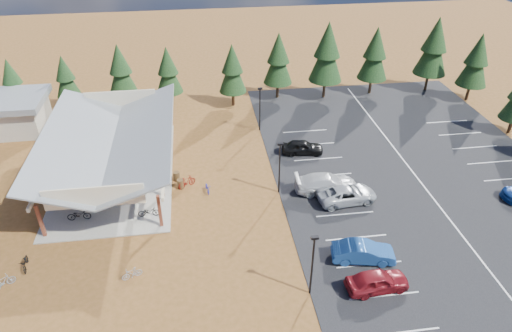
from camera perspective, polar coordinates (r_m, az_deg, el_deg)
name	(u,v)px	position (r m, az deg, el deg)	size (l,w,h in m)	color
ground	(226,210)	(39.61, -3.78, -5.51)	(140.00, 140.00, 0.00)	brown
asphalt_lot	(414,174)	(46.57, 19.20, -1.00)	(27.00, 44.00, 0.04)	black
concrete_pad	(117,174)	(46.01, -17.02, -0.94)	(10.60, 18.60, 0.10)	gray
bike_pavilion	(110,140)	(44.13, -17.80, 3.14)	(11.65, 19.40, 4.97)	#5B291A
lamp_post_0	(313,261)	(30.86, 7.08, -11.76)	(0.50, 0.25, 5.14)	black
lamp_post_1	(280,164)	(40.03, 2.97, 0.20)	(0.50, 0.25, 5.14)	black
lamp_post_2	(260,106)	(50.41, 0.49, 7.49)	(0.50, 0.25, 5.14)	black
trash_bin_0	(181,184)	(42.48, -9.41, -2.21)	(0.60, 0.60, 0.90)	#4B351B
trash_bin_1	(177,176)	(43.60, -9.90, -1.26)	(0.60, 0.60, 0.90)	#4B351B
pine_0	(12,81)	(61.04, -28.20, 9.39)	(2.92, 2.92, 6.81)	#382314
pine_1	(65,77)	(59.77, -22.73, 10.26)	(2.88, 2.88, 6.72)	#382314
pine_2	(120,70)	(57.57, -16.59, 11.48)	(3.43, 3.43, 7.98)	#382314
pine_3	(168,71)	(56.88, -10.95, 11.64)	(3.20, 3.20, 7.46)	#382314
pine_4	(232,69)	(55.89, -2.98, 12.04)	(3.35, 3.35, 7.80)	#382314
pine_5	(278,59)	(58.03, 2.81, 13.25)	(3.62, 3.62, 8.44)	#382314
pine_6	(327,52)	(58.38, 8.88, 13.86)	(4.19, 4.19, 9.75)	#382314
pine_7	(375,54)	(60.99, 14.64, 13.43)	(3.76, 3.76, 8.77)	#382314
pine_8	(434,47)	(64.12, 21.38, 13.73)	(4.16, 4.16, 9.68)	#382314
pine_13	(477,60)	(63.26, 25.86, 11.81)	(3.68, 3.68, 8.58)	#382314
bike_0	(79,215)	(40.80, -21.26, -5.71)	(0.67, 1.91, 1.01)	black
bike_1	(81,179)	(45.35, -21.03, -1.48)	(0.47, 1.68, 1.01)	#9A9FA3
bike_2	(80,164)	(47.73, -21.10, 0.23)	(0.61, 1.75, 0.92)	navy
bike_3	(91,146)	(50.27, -19.91, 2.31)	(0.51, 1.80, 1.08)	#942A0C
bike_4	(149,212)	(39.49, -13.27, -5.56)	(0.62, 1.79, 0.94)	black
bike_5	(138,190)	(42.20, -14.49, -2.92)	(0.48, 1.68, 1.01)	#9C9EA3
bike_6	(128,148)	(48.86, -15.66, 2.16)	(0.67, 1.91, 1.00)	#214694
bike_7	(133,137)	(50.88, -15.15, 3.54)	(0.48, 1.71, 1.03)	maroon
bike_8	(25,263)	(38.08, -26.87, -10.73)	(0.62, 1.77, 0.93)	black
bike_9	(3,282)	(37.21, -29.06, -12.57)	(0.47, 1.66, 1.00)	#92969A
bike_13	(132,273)	(34.55, -15.25, -12.82)	(0.42, 1.50, 0.90)	gray
bike_14	(207,188)	(41.72, -6.09, -2.72)	(0.53, 1.53, 0.81)	#1A1F9F
bike_15	(187,182)	(42.48, -8.63, -1.97)	(0.52, 1.83, 1.10)	maroon
car_0	(377,281)	(33.49, 14.92, -13.72)	(1.78, 4.42, 1.51)	maroon
car_1	(363,252)	(35.32, 13.26, -10.44)	(1.63, 4.67, 1.54)	#204C91
car_2	(347,194)	(40.84, 11.31, -3.49)	(2.42, 5.24, 1.46)	#A9ADB2
car_3	(326,183)	(41.76, 8.78, -2.13)	(2.32, 5.72, 1.66)	silver
car_4	(302,147)	(47.17, 5.83, 2.37)	(1.70, 4.23, 1.44)	black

